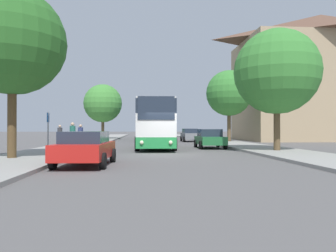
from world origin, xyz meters
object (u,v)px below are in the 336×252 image
Objects in this scene: parked_car_right_near at (210,138)px; parked_car_right_far at (190,135)px; bus_rear at (149,127)px; bus_stop_sign at (48,126)px; tree_left_near at (12,42)px; tree_right_mid at (229,93)px; parked_car_left_curb at (86,148)px; bus_front at (156,124)px; pedestrian_waiting_near at (81,136)px; pedestrian_waiting_far at (60,136)px; tree_left_far at (103,103)px; tree_right_near at (277,72)px; bus_middle at (150,127)px; pedestrian_walking_back at (73,136)px.

parked_car_right_near is 1.03× the size of parked_car_right_far.
parked_car_right_far is at bearing -77.14° from bus_rear.
tree_left_near is at bearing -91.46° from bus_stop_sign.
tree_right_mid is (15.40, 19.12, -0.20)m from tree_left_near.
parked_car_left_curb is 1.07× the size of parked_car_right_far.
parked_car_right_near is at bearing -2.77° from bus_front.
bus_front reaches higher than pedestrian_waiting_near.
parked_car_right_far is 16.91m from pedestrian_waiting_far.
parked_car_right_near is 1.70× the size of bus_stop_sign.
tree_left_far reaches higher than pedestrian_waiting_far.
tree_left_near is at bearing 152.14° from parked_car_left_curb.
tree_right_mid reaches higher than tree_right_near.
bus_front reaches higher than bus_rear.
bus_front is at bearing -3.92° from parked_car_right_near.
parked_car_left_curb is 6.52m from tree_left_near.
tree_left_far is (-6.33, 4.60, 3.21)m from bus_middle.
pedestrian_waiting_near is at bearing -94.94° from pedestrian_waiting_far.
parked_car_left_curb is 0.55× the size of tree_right_mid.
tree_left_far is at bearing 119.04° from tree_right_near.
pedestrian_waiting_near is 2.71m from pedestrian_waiting_far.
pedestrian_waiting_far reaches higher than parked_car_right_near.
pedestrian_walking_back is (-9.92, -16.32, 0.26)m from parked_car_right_far.
bus_middle is at bearing -94.91° from pedestrian_waiting_near.
tree_right_near reaches higher than tree_left_far.
parked_car_right_far is 13.83m from tree_left_far.
parked_car_left_curb is 25.36m from parked_car_right_far.
parked_car_right_near is at bearing -62.31° from tree_left_far.
pedestrian_waiting_near reaches higher than parked_car_right_far.
bus_rear is at bearing 79.47° from tree_left_near.
parked_car_right_far is at bearing -71.45° from pedestrian_walking_back.
parked_car_right_far is 18.40m from tree_right_near.
tree_left_far is at bearing 98.59° from parked_car_left_curb.
tree_left_near is at bearing -91.20° from tree_left_far.
pedestrian_waiting_far is 10.78m from tree_left_near.
bus_stop_sign is at bearing -137.92° from tree_right_mid.
parked_car_left_curb is at bearing -30.73° from tree_left_near.
pedestrian_waiting_near is at bearing -161.64° from bus_front.
bus_middle is 16.61m from pedestrian_waiting_far.
bus_stop_sign is 0.30× the size of tree_left_near.
pedestrian_waiting_far is (-7.31, 0.32, -0.90)m from bus_front.
parked_car_right_far is 17.18m from pedestrian_waiting_near.
parked_car_right_near is at bearing -84.15° from bus_rear.
tree_left_near reaches higher than bus_rear.
parked_car_left_curb is 10.29m from pedestrian_waiting_near.
pedestrian_walking_back reaches higher than parked_car_right_near.
pedestrian_walking_back is 0.23× the size of tree_right_near.
parked_car_right_far is (7.75, 24.15, 0.05)m from parked_car_left_curb.
tree_right_near is at bearing -135.96° from pedestrian_walking_back.
parked_car_right_near is at bearing 18.80° from bus_stop_sign.
pedestrian_walking_back is 0.23× the size of tree_right_mid.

